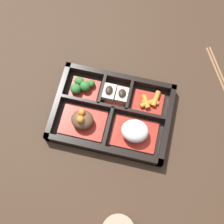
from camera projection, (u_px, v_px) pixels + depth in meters
ground_plane at (112, 115)px, 0.86m from camera, size 3.00×3.00×0.00m
bento_base at (112, 114)px, 0.85m from camera, size 0.31×0.22×0.01m
bento_rim at (112, 112)px, 0.84m from camera, size 0.31×0.22×0.04m
bowl_rice at (135, 132)px, 0.81m from camera, size 0.12×0.09×0.05m
bowl_stew at (82, 120)px, 0.82m from camera, size 0.12×0.09×0.06m
bowl_carrots at (149, 102)px, 0.85m from camera, size 0.08×0.07×0.02m
bowl_tofu at (115, 94)px, 0.85m from camera, size 0.07×0.06×0.03m
bowl_greens at (82, 86)px, 0.86m from camera, size 0.08×0.06×0.03m
chopsticks at (223, 81)px, 0.89m from camera, size 0.12×0.21×0.01m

